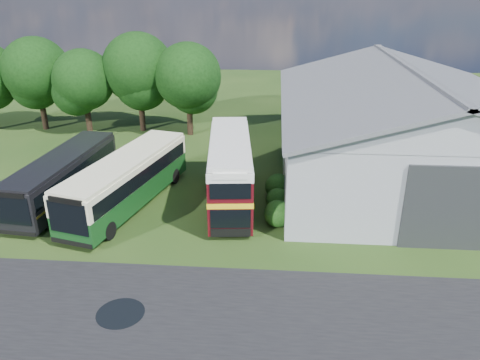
# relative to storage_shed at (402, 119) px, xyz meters

# --- Properties ---
(ground) EXTENTS (120.00, 120.00, 0.00)m
(ground) POSITION_rel_storage_shed_xyz_m (-15.00, -15.98, -4.17)
(ground) COLOR #193410
(ground) RESTS_ON ground
(asphalt_road) EXTENTS (60.00, 8.00, 0.02)m
(asphalt_road) POSITION_rel_storage_shed_xyz_m (-12.00, -18.98, -4.17)
(asphalt_road) COLOR black
(asphalt_road) RESTS_ON ground
(puddle) EXTENTS (2.20, 2.20, 0.01)m
(puddle) POSITION_rel_storage_shed_xyz_m (-16.50, -18.98, -4.17)
(puddle) COLOR black
(puddle) RESTS_ON ground
(storage_shed) EXTENTS (18.80, 24.80, 8.15)m
(storage_shed) POSITION_rel_storage_shed_xyz_m (0.00, 0.00, 0.00)
(storage_shed) COLOR gray
(storage_shed) RESTS_ON ground
(tree_left_a) EXTENTS (6.46, 6.46, 9.12)m
(tree_left_a) POSITION_rel_storage_shed_xyz_m (-33.00, 8.52, 1.71)
(tree_left_a) COLOR black
(tree_left_a) RESTS_ON ground
(tree_left_b) EXTENTS (5.78, 5.78, 8.16)m
(tree_left_b) POSITION_rel_storage_shed_xyz_m (-28.00, 7.52, 1.09)
(tree_left_b) COLOR black
(tree_left_b) RESTS_ON ground
(tree_mid) EXTENTS (6.80, 6.80, 9.60)m
(tree_mid) POSITION_rel_storage_shed_xyz_m (-23.00, 8.82, 2.02)
(tree_mid) COLOR black
(tree_mid) RESTS_ON ground
(tree_right_a) EXTENTS (6.26, 6.26, 8.83)m
(tree_right_a) POSITION_rel_storage_shed_xyz_m (-18.00, 7.82, 1.52)
(tree_right_a) COLOR black
(tree_right_a) RESTS_ON ground
(shrub_front) EXTENTS (1.70, 1.70, 1.70)m
(shrub_front) POSITION_rel_storage_shed_xyz_m (-9.40, -9.98, -4.17)
(shrub_front) COLOR #194714
(shrub_front) RESTS_ON ground
(shrub_mid) EXTENTS (1.60, 1.60, 1.60)m
(shrub_mid) POSITION_rel_storage_shed_xyz_m (-9.40, -7.98, -4.17)
(shrub_mid) COLOR #194714
(shrub_mid) RESTS_ON ground
(shrub_back) EXTENTS (1.80, 1.80, 1.80)m
(shrub_back) POSITION_rel_storage_shed_xyz_m (-9.40, -5.98, -4.17)
(shrub_back) COLOR #194714
(shrub_back) RESTS_ON ground
(bus_green_single) EXTENTS (5.73, 12.62, 3.39)m
(bus_green_single) POSITION_rel_storage_shed_xyz_m (-19.36, -7.99, -2.36)
(bus_green_single) COLOR black
(bus_green_single) RESTS_ON ground
(bus_maroon_double) EXTENTS (3.72, 10.76, 4.53)m
(bus_maroon_double) POSITION_rel_storage_shed_xyz_m (-12.63, -7.00, -1.90)
(bus_maroon_double) COLOR black
(bus_maroon_double) RESTS_ON ground
(bus_dark_single) EXTENTS (3.73, 11.61, 3.15)m
(bus_dark_single) POSITION_rel_storage_shed_xyz_m (-24.00, -7.37, -2.49)
(bus_dark_single) COLOR black
(bus_dark_single) RESTS_ON ground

